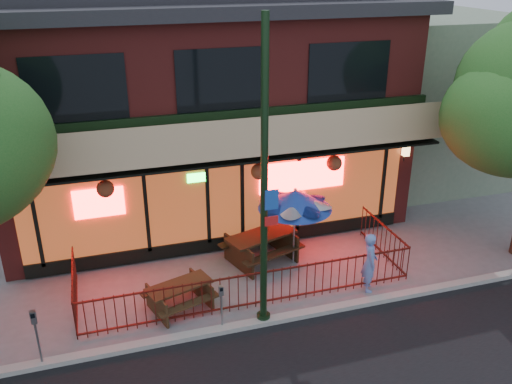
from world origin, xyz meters
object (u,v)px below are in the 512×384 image
Objects in this scene: picnic_table_right at (261,243)px; parking_meter_far at (36,329)px; street_light at (264,200)px; picnic_table_left at (180,293)px; patio_umbrella at (295,200)px; parking_meter_near at (221,300)px; pedestrian at (370,262)px.

picnic_table_right is 1.67× the size of parking_meter_far.
street_light is 5.05× the size of parking_meter_far.
picnic_table_left is 0.82× the size of patio_umbrella.
picnic_table_left is at bearing 125.38° from parking_meter_near.
street_light is 5.38m from parking_meter_far.
parking_meter_far is (-6.53, -2.37, -1.01)m from patio_umbrella.
picnic_table_right is 3.10m from pedestrian.
picnic_table_right is at bearing 25.75° from parking_meter_far.
street_light is at bearing -0.15° from parking_meter_near.
patio_umbrella is at bearing 54.34° from pedestrian.
parking_meter_far is at bearing -154.25° from picnic_table_right.
street_light reaches higher than picnic_table_left.
pedestrian is (2.19, -2.17, 0.25)m from picnic_table_right.
street_light is 3.81m from picnic_table_right.
patio_umbrella reaches higher than parking_meter_near.
pedestrian is at bearing 7.14° from parking_meter_near.
picnic_table_left is at bearing -160.68° from patio_umbrella.
picnic_table_left is 1.59× the size of parking_meter_near.
picnic_table_left is 0.80× the size of picnic_table_right.
patio_umbrella reaches higher than picnic_table_right.
patio_umbrella is 1.43× the size of pedestrian.
street_light is at bearing 116.47° from pedestrian.
pedestrian is 1.15× the size of parking_meter_far.
street_light is at bearing -125.19° from patio_umbrella.
pedestrian is at bearing -7.16° from picnic_table_left.
pedestrian reaches higher than parking_meter_near.
patio_umbrella reaches higher than picnic_table_left.
picnic_table_right is 1.02× the size of patio_umbrella.
parking_meter_far is at bearing 111.13° from pedestrian.
patio_umbrella is 1.64× the size of parking_meter_far.
picnic_table_left is 4.83m from pedestrian.
pedestrian is at bearing -52.58° from patio_umbrella.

